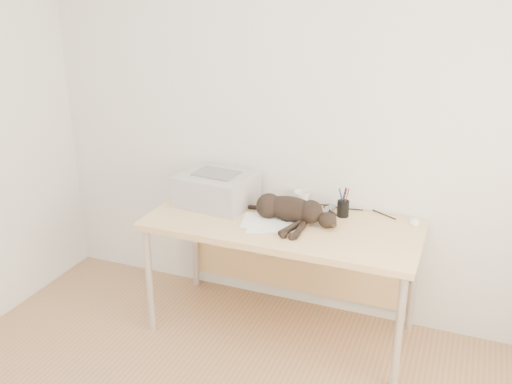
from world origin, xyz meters
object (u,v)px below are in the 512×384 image
at_px(pen_cup, 343,208).
at_px(mouse, 415,220).
at_px(printer, 217,189).
at_px(mug, 302,199).
at_px(desk, 287,237).
at_px(cat, 288,210).

relative_size(pen_cup, mouse, 1.83).
relative_size(printer, mug, 4.61).
bearing_deg(printer, mouse, 7.34).
bearing_deg(desk, pen_cup, 22.62).
bearing_deg(cat, printer, 176.84).
bearing_deg(cat, mouse, 24.95).
height_order(desk, cat, cat).
xyz_separation_m(cat, mouse, (0.70, 0.24, -0.05)).
xyz_separation_m(printer, mug, (0.51, 0.16, -0.05)).
distance_m(printer, pen_cup, 0.79).
height_order(pen_cup, mouse, pen_cup).
bearing_deg(mouse, desk, -169.39).
bearing_deg(pen_cup, desk, -157.38).
xyz_separation_m(cat, pen_cup, (0.29, 0.18, -0.02)).
xyz_separation_m(desk, pen_cup, (0.31, 0.13, 0.18)).
bearing_deg(mug, printer, -162.20).
height_order(desk, mug, mug).
bearing_deg(pen_cup, printer, -173.00).
height_order(printer, mug, printer).
height_order(cat, pen_cup, pen_cup).
xyz_separation_m(desk, printer, (-0.48, 0.03, 0.23)).
bearing_deg(cat, mug, 94.14).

